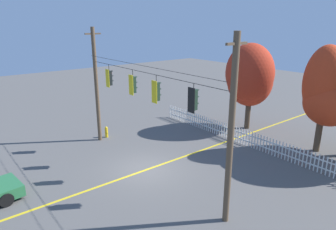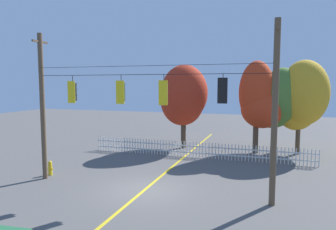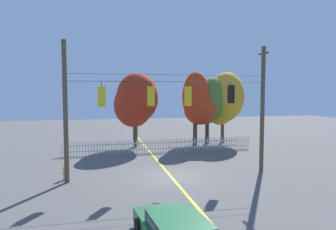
{
  "view_description": "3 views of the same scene",
  "coord_description": "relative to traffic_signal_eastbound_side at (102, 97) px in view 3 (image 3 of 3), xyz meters",
  "views": [
    {
      "loc": [
        13.12,
        -8.86,
        8.17
      ],
      "look_at": [
        0.79,
        0.93,
        3.32
      ],
      "focal_mm": 32.43,
      "sensor_mm": 36.0,
      "label": 1
    },
    {
      "loc": [
        5.76,
        -13.59,
        5.18
      ],
      "look_at": [
        0.83,
        1.17,
        3.62
      ],
      "focal_mm": 32.99,
      "sensor_mm": 36.0,
      "label": 2
    },
    {
      "loc": [
        -4.15,
        -18.01,
        5.08
      ],
      "look_at": [
        0.13,
        1.35,
        3.58
      ],
      "focal_mm": 33.63,
      "sensor_mm": 36.0,
      "label": 3
    }
  ],
  "objects": [
    {
      "name": "autumn_maple_mid",
      "position": [
        8.91,
        10.09,
        -0.76
      ],
      "size": [
        3.27,
        2.66,
        6.9
      ],
      "color": "brown",
      "rests_on": "ground"
    },
    {
      "name": "autumn_maple_far_west",
      "position": [
        11.78,
        10.84,
        -0.52
      ],
      "size": [
        3.81,
        3.64,
        6.92
      ],
      "color": "brown",
      "rests_on": "ground"
    },
    {
      "name": "traffic_signal_westbound_side",
      "position": [
        2.78,
        -0.0,
        0.01
      ],
      "size": [
        0.43,
        0.38,
        1.41
      ],
      "color": "black"
    },
    {
      "name": "signal_support_span",
      "position": [
        3.97,
        0.01,
        -0.76
      ],
      "size": [
        12.12,
        1.1,
        7.87
      ],
      "color": "brown",
      "rests_on": "ground"
    },
    {
      "name": "traffic_signal_eastbound_side",
      "position": [
        0.0,
        0.0,
        0.0
      ],
      "size": [
        0.43,
        0.38,
        1.42
      ],
      "color": "black"
    },
    {
      "name": "white_picket_fence",
      "position": [
        4.84,
        7.4,
        -4.22
      ],
      "size": [
        15.83,
        0.06,
        1.11
      ],
      "color": "silver",
      "rests_on": "ground"
    },
    {
      "name": "fire_hydrant",
      "position": [
        -2.12,
        0.62,
        -4.38
      ],
      "size": [
        0.38,
        0.22,
        0.83
      ],
      "color": "gold",
      "rests_on": "ground"
    },
    {
      "name": "traffic_signal_northbound_secondary",
      "position": [
        4.99,
        -0.0,
        0.01
      ],
      "size": [
        0.43,
        0.38,
        1.42
      ],
      "color": "black"
    },
    {
      "name": "autumn_oak_far_east",
      "position": [
        10.04,
        10.81,
        -0.78
      ],
      "size": [
        4.2,
        3.55,
        6.39
      ],
      "color": "#473828",
      "rests_on": "ground"
    },
    {
      "name": "lane_centerline_stripe",
      "position": [
        3.97,
        0.01,
        -4.78
      ],
      "size": [
        0.16,
        36.0,
        0.01
      ],
      "primitive_type": "cube",
      "color": "gold",
      "rests_on": "ground"
    },
    {
      "name": "ground",
      "position": [
        3.97,
        0.01,
        -4.78
      ],
      "size": [
        80.0,
        80.0,
        0.0
      ],
      "primitive_type": "plane",
      "color": "#565451"
    },
    {
      "name": "autumn_maple_near_fence",
      "position": [
        3.07,
        10.2,
        -0.6
      ],
      "size": [
        3.93,
        3.86,
        6.71
      ],
      "color": "#473828",
      "rests_on": "ground"
    },
    {
      "name": "traffic_signal_southbound_primary",
      "position": [
        7.72,
        0.0,
        0.12
      ],
      "size": [
        0.43,
        0.38,
        1.29
      ],
      "color": "black"
    }
  ]
}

